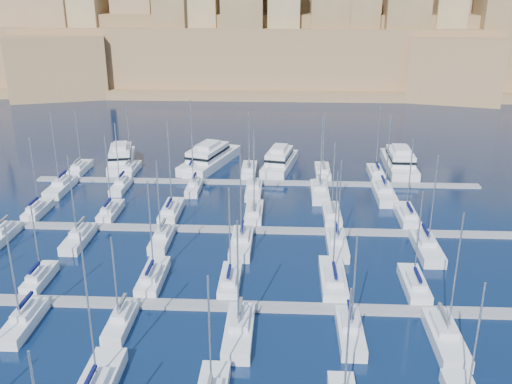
# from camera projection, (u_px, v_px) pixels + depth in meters

# --- Properties ---
(ground) EXTENTS (600.00, 600.00, 0.00)m
(ground) POSITION_uv_depth(u_px,v_px,m) (243.00, 261.00, 78.37)
(ground) COLOR #071433
(ground) RESTS_ON ground
(pontoon_mid_near) EXTENTS (84.00, 2.00, 0.40)m
(pontoon_mid_near) POSITION_uv_depth(u_px,v_px,m) (235.00, 306.00, 67.06)
(pontoon_mid_near) COLOR slate
(pontoon_mid_near) RESTS_ON ground
(pontoon_mid_far) EXTENTS (84.00, 2.00, 0.40)m
(pontoon_mid_far) POSITION_uv_depth(u_px,v_px,m) (248.00, 230.00, 87.66)
(pontoon_mid_far) COLOR slate
(pontoon_mid_far) RESTS_ON ground
(pontoon_far) EXTENTS (84.00, 2.00, 0.40)m
(pontoon_far) POSITION_uv_depth(u_px,v_px,m) (255.00, 182.00, 108.26)
(pontoon_far) COLOR slate
(pontoon_far) RESTS_ON ground
(sailboat_13) EXTENTS (2.22, 7.41, 10.60)m
(sailboat_13) POSITION_uv_depth(u_px,v_px,m) (40.00, 278.00, 72.42)
(sailboat_13) COLOR silver
(sailboat_13) RESTS_ON ground
(sailboat_14) EXTENTS (2.77, 9.24, 13.80)m
(sailboat_14) POSITION_uv_depth(u_px,v_px,m) (153.00, 277.00, 72.56)
(sailboat_14) COLOR silver
(sailboat_14) RESTS_ON ground
(sailboat_15) EXTENTS (2.49, 8.29, 13.30)m
(sailboat_15) POSITION_uv_depth(u_px,v_px,m) (230.00, 281.00, 71.65)
(sailboat_15) COLOR silver
(sailboat_15) RESTS_ON ground
(sailboat_16) EXTENTS (3.11, 10.36, 15.18)m
(sailboat_16) POSITION_uv_depth(u_px,v_px,m) (333.00, 279.00, 71.97)
(sailboat_16) COLOR silver
(sailboat_16) RESTS_ON ground
(sailboat_17) EXTENTS (2.66, 8.88, 13.15)m
(sailboat_17) POSITION_uv_depth(u_px,v_px,m) (414.00, 284.00, 70.81)
(sailboat_17) COLOR silver
(sailboat_17) RESTS_ON ground
(sailboat_19) EXTENTS (2.60, 8.68, 12.92)m
(sailboat_19) POSITION_uv_depth(u_px,v_px,m) (23.00, 322.00, 63.09)
(sailboat_19) COLOR silver
(sailboat_19) RESTS_ON ground
(sailboat_20) EXTENTS (2.29, 7.62, 11.55)m
(sailboat_20) POSITION_uv_depth(u_px,v_px,m) (121.00, 322.00, 63.07)
(sailboat_20) COLOR silver
(sailboat_20) RESTS_ON ground
(sailboat_21) EXTENTS (2.97, 9.89, 14.24)m
(sailboat_21) POSITION_uv_depth(u_px,v_px,m) (239.00, 331.00, 61.38)
(sailboat_21) COLOR silver
(sailboat_21) RESTS_ON ground
(sailboat_22) EXTENTS (2.64, 8.82, 12.71)m
(sailboat_22) POSITION_uv_depth(u_px,v_px,m) (350.00, 331.00, 61.30)
(sailboat_22) COLOR silver
(sailboat_22) RESTS_ON ground
(sailboat_23) EXTENTS (2.98, 9.93, 15.54)m
(sailboat_23) POSITION_uv_depth(u_px,v_px,m) (445.00, 337.00, 60.30)
(sailboat_23) COLOR silver
(sailboat_23) RESTS_ON ground
(sailboat_24) EXTENTS (2.42, 8.06, 13.21)m
(sailboat_24) POSITION_uv_depth(u_px,v_px,m) (38.00, 210.00, 93.77)
(sailboat_24) COLOR silver
(sailboat_24) RESTS_ON ground
(sailboat_25) EXTENTS (2.49, 8.31, 13.69)m
(sailboat_25) POSITION_uv_depth(u_px,v_px,m) (111.00, 211.00, 93.30)
(sailboat_25) COLOR silver
(sailboat_25) RESTS_ON ground
(sailboat_26) EXTENTS (2.84, 9.45, 16.02)m
(sailboat_26) POSITION_uv_depth(u_px,v_px,m) (171.00, 211.00, 93.34)
(sailboat_26) COLOR silver
(sailboat_26) RESTS_ON ground
(sailboat_27) EXTENTS (2.72, 9.08, 13.60)m
(sailboat_27) POSITION_uv_depth(u_px,v_px,m) (254.00, 213.00, 92.52)
(sailboat_27) COLOR silver
(sailboat_27) RESTS_ON ground
(sailboat_28) EXTENTS (2.70, 8.99, 12.97)m
(sailboat_28) POSITION_uv_depth(u_px,v_px,m) (332.00, 215.00, 91.88)
(sailboat_28) COLOR silver
(sailboat_28) RESTS_ON ground
(sailboat_29) EXTENTS (2.86, 9.53, 13.70)m
(sailboat_29) POSITION_uv_depth(u_px,v_px,m) (407.00, 216.00, 91.54)
(sailboat_29) COLOR silver
(sailboat_29) RESTS_ON ground
(sailboat_30) EXTENTS (2.70, 8.99, 14.27)m
(sailboat_30) POSITION_uv_depth(u_px,v_px,m) (0.00, 236.00, 84.18)
(sailboat_30) COLOR silver
(sailboat_30) RESTS_ON ground
(sailboat_31) EXTENTS (2.72, 9.08, 13.83)m
(sailboat_31) POSITION_uv_depth(u_px,v_px,m) (79.00, 238.00, 83.57)
(sailboat_31) COLOR silver
(sailboat_31) RESTS_ON ground
(sailboat_32) EXTENTS (2.48, 8.28, 13.09)m
(sailboat_32) POSITION_uv_depth(u_px,v_px,m) (162.00, 239.00, 83.36)
(sailboat_32) COLOR silver
(sailboat_32) RESTS_ON ground
(sailboat_33) EXTENTS (2.97, 9.90, 14.53)m
(sailboat_33) POSITION_uv_depth(u_px,v_px,m) (242.00, 243.00, 82.04)
(sailboat_33) COLOR silver
(sailboat_33) RESTS_ON ground
(sailboat_34) EXTENTS (2.81, 9.38, 13.76)m
(sailboat_34) POSITION_uv_depth(u_px,v_px,m) (337.00, 244.00, 81.62)
(sailboat_34) COLOR silver
(sailboat_34) RESTS_ON ground
(sailboat_35) EXTENTS (3.06, 10.20, 14.83)m
(sailboat_35) POSITION_uv_depth(u_px,v_px,m) (427.00, 247.00, 80.63)
(sailboat_35) COLOR silver
(sailboat_35) RESTS_ON ground
(sailboat_36) EXTENTS (2.60, 8.66, 12.66)m
(sailboat_36) POSITION_uv_depth(u_px,v_px,m) (80.00, 168.00, 114.68)
(sailboat_36) COLOR silver
(sailboat_36) RESTS_ON ground
(sailboat_37) EXTENTS (2.58, 8.59, 13.45)m
(sailboat_37) POSITION_uv_depth(u_px,v_px,m) (131.00, 169.00, 114.15)
(sailboat_37) COLOR silver
(sailboat_37) RESTS_ON ground
(sailboat_38) EXTENTS (2.73, 9.12, 15.01)m
(sailboat_38) POSITION_uv_depth(u_px,v_px,m) (193.00, 170.00, 113.79)
(sailboat_38) COLOR silver
(sailboat_38) RESTS_ON ground
(sailboat_39) EXTENTS (2.82, 9.41, 12.87)m
(sailboat_39) POSITION_uv_depth(u_px,v_px,m) (249.00, 170.00, 113.38)
(sailboat_39) COLOR silver
(sailboat_39) RESTS_ON ground
(sailboat_40) EXTENTS (2.81, 9.38, 12.90)m
(sailboat_40) POSITION_uv_depth(u_px,v_px,m) (323.00, 172.00, 112.67)
(sailboat_40) COLOR silver
(sailboat_40) RESTS_ON ground
(sailboat_41) EXTENTS (2.64, 8.81, 14.15)m
(sailboat_41) POSITION_uv_depth(u_px,v_px,m) (376.00, 173.00, 111.90)
(sailboat_41) COLOR silver
(sailboat_41) RESTS_ON ground
(sailboat_42) EXTENTS (2.99, 9.95, 15.21)m
(sailboat_42) POSITION_uv_depth(u_px,v_px,m) (61.00, 187.00, 104.29)
(sailboat_42) COLOR silver
(sailboat_42) RESTS_ON ground
(sailboat_43) EXTENTS (2.35, 7.82, 13.01)m
(sailboat_43) POSITION_uv_depth(u_px,v_px,m) (121.00, 186.00, 104.76)
(sailboat_43) COLOR silver
(sailboat_43) RESTS_ON ground
(sailboat_44) EXTENTS (2.32, 7.73, 10.85)m
(sailboat_44) POSITION_uv_depth(u_px,v_px,m) (194.00, 187.00, 104.15)
(sailboat_44) COLOR silver
(sailboat_44) RESTS_ON ground
(sailboat_45) EXTENTS (2.74, 9.12, 12.26)m
(sailboat_45) POSITION_uv_depth(u_px,v_px,m) (254.00, 190.00, 102.98)
(sailboat_45) COLOR silver
(sailboat_45) RESTS_ON ground
(sailboat_46) EXTENTS (3.02, 10.07, 14.86)m
(sailboat_46) POSITION_uv_depth(u_px,v_px,m) (320.00, 192.00, 101.96)
(sailboat_46) COLOR silver
(sailboat_46) RESTS_ON ground
(sailboat_47) EXTENTS (3.21, 10.70, 15.47)m
(sailboat_47) POSITION_uv_depth(u_px,v_px,m) (384.00, 193.00, 101.12)
(sailboat_47) COLOR silver
(sailboat_47) RESTS_ON ground
(motor_yacht_a) EXTENTS (8.21, 16.94, 5.25)m
(motor_yacht_a) POSITION_uv_depth(u_px,v_px,m) (121.00, 158.00, 117.83)
(motor_yacht_a) COLOR silver
(motor_yacht_a) RESTS_ON ground
(motor_yacht_b) EXTENTS (11.52, 20.53, 5.25)m
(motor_yacht_b) POSITION_uv_depth(u_px,v_px,m) (209.00, 157.00, 118.49)
(motor_yacht_b) COLOR silver
(motor_yacht_b) RESTS_ON ground
(motor_yacht_c) EXTENTS (7.77, 16.59, 5.25)m
(motor_yacht_c) POSITION_uv_depth(u_px,v_px,m) (280.00, 161.00, 116.11)
(motor_yacht_c) COLOR silver
(motor_yacht_c) RESTS_ON ground
(motor_yacht_d) EXTENTS (5.67, 17.76, 5.25)m
(motor_yacht_d) POSITION_uv_depth(u_px,v_px,m) (399.00, 162.00, 115.69)
(motor_yacht_d) COLOR silver
(motor_yacht_d) RESTS_ON ground
(fortified_city) EXTENTS (460.00, 108.95, 59.52)m
(fortified_city) POSITION_uv_depth(u_px,v_px,m) (272.00, 40.00, 218.64)
(fortified_city) COLOR brown
(fortified_city) RESTS_ON ground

